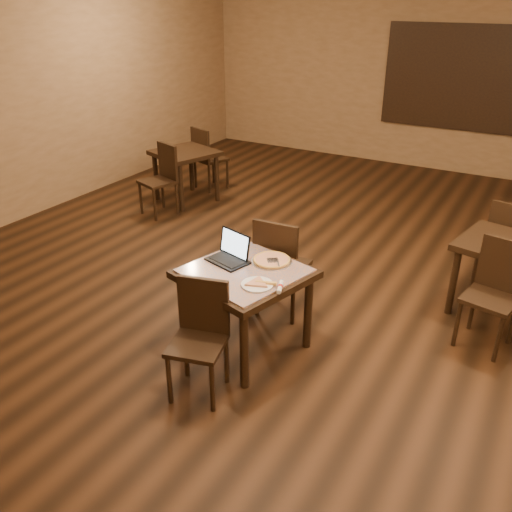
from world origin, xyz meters
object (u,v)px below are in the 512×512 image
Objects in this scene: chair_main_far at (280,262)px; other_table_a_chair_far at (509,240)px; pizza_pan at (272,261)px; other_table_b_chair_near at (162,175)px; other_table_a_chair_near at (495,288)px; chair_main_near at (200,331)px; other_table_a at (504,255)px; laptop at (231,253)px; tiled_table at (245,281)px; other_table_b_chair_far at (206,155)px; other_table_b at (185,160)px.

chair_main_far is 2.43m from other_table_a_chair_far.
chair_main_far is 1.04× the size of other_table_a_chair_far.
pizza_pan is 0.36× the size of other_table_b_chair_near.
other_table_a_chair_near and other_table_a_chair_far have the same top height.
other_table_a is (1.82, 2.33, 0.10)m from chair_main_near.
pizza_pan is at bearing 103.65° from chair_main_far.
laptop is at bearing 64.53° from chair_main_far.
other_table_b_chair_far is at bearing 143.99° from tiled_table.
tiled_table is at bearing -116.57° from pizza_pan.
other_table_b_chair_far is (-2.67, 3.94, 0.03)m from chair_main_near.
other_table_a_chair_far is at bearing 102.56° from other_table_a_chair_near.
other_table_a is at bearing 54.32° from laptop.
other_table_b_chair_far is at bearing 109.26° from chair_main_near.
other_table_b is 1.04× the size of other_table_b_chair_far.
tiled_table is at bearing -125.46° from other_table_a.
chair_main_near is at bearing -60.64° from laptop.
chair_main_near is 0.99× the size of other_table_a.
other_table_b_chair_near is (-2.63, 2.18, -0.11)m from tiled_table.
other_table_b reaches higher than other_table_a.
other_table_b_chair_near is 1.14m from other_table_b_chair_far.
other_table_a is at bearing 12.11° from other_table_b_chair_near.
laptop is 0.41× the size of other_table_b_chair_near.
laptop is at bearing 167.36° from tiled_table.
other_table_b_chair_far is (-2.49, 3.21, -0.28)m from laptop.
laptop is 0.39× the size of other_table_b.
pizza_pan is (0.11, -0.37, 0.20)m from chair_main_far.
other_table_a_chair_far is (-0.03, 1.12, 0.00)m from other_table_a_chair_near.
other_table_a_chair_far is at bearing 63.04° from laptop.
other_table_a is (1.79, 1.10, 0.05)m from chair_main_far.
tiled_table is 1.22× the size of other_table_a.
other_table_b_chair_far is at bearing 110.80° from other_table_b_chair_near.
pizza_pan is at bearing -17.00° from other_table_b_chair_near.
other_table_b_chair_near is (-4.41, -0.09, 0.01)m from other_table_a_chair_far.
other_table_a_chair_far is 4.59m from other_table_b_chair_far.
laptop is 0.41× the size of other_table_b_chair_far.
laptop is 0.41× the size of other_table_a_chair_far.
other_table_a_chair_near is (1.81, 0.54, -0.02)m from chair_main_far.
other_table_b_chair_near reaches higher than other_table_a.
chair_main_near is 4.28m from other_table_b.
chair_main_near is 2.34× the size of laptop.
tiled_table is 2.89m from other_table_a_chair_far.
tiled_table is 0.29m from pizza_pan.
pizza_pan is at bearing -23.89° from other_table_b.
chair_main_far is at bearing -12.54° from other_table_b_chair_near.
other_table_a_chair_near is 1.12m from other_table_a_chair_far.
other_table_b_chair_far is (-0.03, 0.57, -0.08)m from other_table_b.
tiled_table is at bearing 73.24° from chair_main_near.
other_table_a_chair_near is 4.75m from other_table_b.
tiled_table is at bearing -136.60° from other_table_a_chair_near.
chair_main_far is at bearing 83.50° from laptop.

